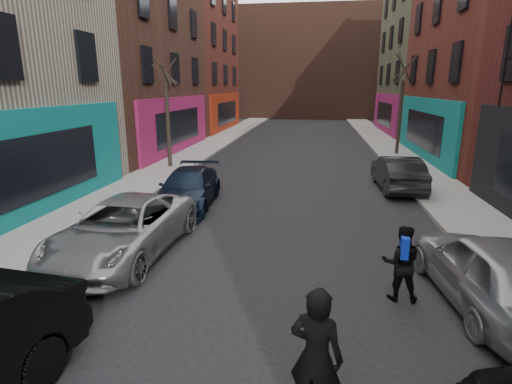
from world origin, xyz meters
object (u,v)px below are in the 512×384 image
(parked_right_end, at_px, (398,173))
(tree_left_far, at_px, (167,102))
(pedestrian, at_px, (401,263))
(tree_right_far, at_px, (402,97))
(parked_left_end, at_px, (188,188))
(skateboarder, at_px, (316,357))
(parked_left_far, at_px, (124,228))
(parked_right_far, at_px, (491,271))

(parked_right_end, bearing_deg, tree_left_far, -16.34)
(tree_left_far, distance_m, pedestrian, 15.25)
(tree_right_far, bearing_deg, parked_right_end, -100.36)
(parked_left_end, bearing_deg, tree_right_far, 48.25)
(skateboarder, height_order, pedestrian, skateboarder)
(parked_left_far, height_order, parked_right_end, parked_left_far)
(parked_left_far, xyz_separation_m, skateboarder, (4.77, -4.67, 0.31))
(parked_left_far, relative_size, skateboarder, 2.78)
(tree_left_far, relative_size, parked_left_far, 1.29)
(parked_left_end, xyz_separation_m, parked_right_far, (7.80, -5.64, 0.09))
(parked_left_end, height_order, pedestrian, pedestrian)
(parked_right_end, relative_size, pedestrian, 2.74)
(parked_left_end, relative_size, parked_right_end, 1.05)
(parked_left_far, xyz_separation_m, pedestrian, (6.42, -1.27, 0.08))
(parked_right_far, bearing_deg, pedestrian, -6.86)
(tree_right_far, bearing_deg, parked_left_far, -120.14)
(parked_right_far, bearing_deg, tree_right_far, -101.31)
(parked_left_far, bearing_deg, tree_left_far, 106.64)
(tree_right_far, height_order, parked_left_end, tree_right_far)
(parked_left_far, distance_m, parked_left_end, 4.35)
(parked_right_far, distance_m, parked_right_end, 9.19)
(parked_left_far, distance_m, parked_right_far, 8.17)
(tree_left_far, xyz_separation_m, parked_right_end, (10.80, -2.75, -2.68))
(tree_left_far, height_order, skateboarder, tree_left_far)
(tree_right_far, distance_m, parked_left_far, 19.46)
(tree_left_far, xyz_separation_m, parked_left_end, (3.00, -6.30, -2.73))
(tree_left_far, relative_size, parked_right_far, 1.51)
(parked_left_far, bearing_deg, parked_left_end, 88.73)
(tree_left_far, bearing_deg, parked_left_far, -75.60)
(tree_left_far, xyz_separation_m, parked_right_far, (10.80, -11.94, -2.65))
(parked_left_end, height_order, parked_right_end, parked_right_end)
(parked_right_end, xyz_separation_m, pedestrian, (-1.64, -9.17, 0.09))
(parked_left_end, distance_m, parked_right_end, 8.57)
(parked_right_end, relative_size, skateboarder, 2.34)
(parked_left_end, bearing_deg, skateboarder, -67.83)
(parked_left_far, xyz_separation_m, parked_left_end, (0.27, 4.34, -0.05))
(parked_right_far, bearing_deg, parked_right_end, -96.21)
(tree_right_far, xyz_separation_m, skateboarder, (-4.90, -21.32, -2.52))
(parked_left_far, distance_m, parked_right_end, 11.29)
(tree_left_far, bearing_deg, skateboarder, -63.91)
(tree_left_far, relative_size, skateboarder, 3.58)
(parked_left_far, bearing_deg, parked_right_far, -6.87)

